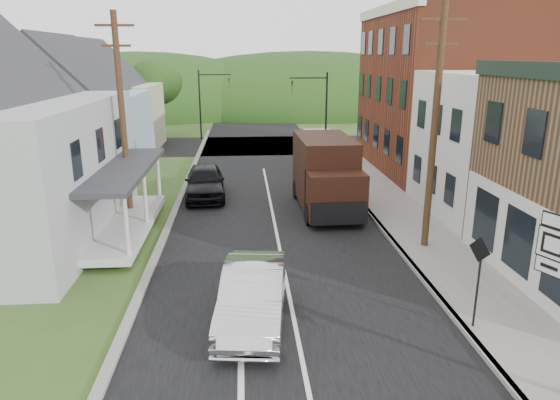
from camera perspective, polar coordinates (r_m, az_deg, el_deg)
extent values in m
plane|color=#2D4719|center=(15.89, 1.02, -10.80)|extent=(120.00, 120.00, 0.00)
cube|color=black|center=(25.19, -1.08, -0.43)|extent=(9.00, 90.00, 0.02)
cube|color=black|center=(41.74, -2.43, 6.26)|extent=(60.00, 9.00, 0.02)
cube|color=slate|center=(24.33, 13.21, -1.30)|extent=(2.80, 55.00, 0.15)
cube|color=slate|center=(23.96, 10.13, -1.38)|extent=(0.20, 55.00, 0.15)
cube|color=slate|center=(23.46, -12.22, -1.92)|extent=(0.30, 55.00, 0.12)
cube|color=silver|center=(25.34, 25.81, 5.60)|extent=(8.00, 7.00, 6.50)
cube|color=maroon|center=(33.64, 18.15, 11.67)|extent=(8.00, 12.00, 10.00)
cube|color=#89A8BB|center=(32.90, -21.51, 6.86)|extent=(7.00, 8.00, 5.00)
cube|color=#B9B490|center=(41.63, -18.65, 8.89)|extent=(7.00, 8.00, 5.00)
cylinder|color=#472D19|center=(19.11, 17.18, 7.32)|extent=(0.26, 0.26, 9.00)
cube|color=#472D19|center=(18.95, 18.21, 19.03)|extent=(1.60, 0.10, 0.10)
cube|color=#472D19|center=(18.92, 17.99, 16.62)|extent=(1.20, 0.10, 0.10)
cylinder|color=#472D19|center=(22.85, -17.54, 8.65)|extent=(0.26, 0.26, 9.00)
cube|color=#472D19|center=(22.72, -18.41, 18.43)|extent=(1.60, 0.10, 0.10)
cube|color=#472D19|center=(22.69, -18.23, 16.42)|extent=(1.20, 0.10, 0.10)
cylinder|color=black|center=(38.36, 5.30, 9.85)|extent=(0.14, 0.14, 6.00)
cylinder|color=black|center=(37.95, 3.26, 13.76)|extent=(2.80, 0.10, 0.10)
imported|color=olive|center=(37.85, 1.39, 12.72)|extent=(0.16, 0.20, 1.00)
cylinder|color=black|center=(44.94, -9.13, 10.65)|extent=(0.14, 0.14, 6.00)
cylinder|color=black|center=(44.68, -7.44, 14.03)|extent=(2.80, 0.10, 0.10)
imported|color=olive|center=(44.67, -5.83, 13.18)|extent=(0.16, 0.20, 1.00)
cylinder|color=#382616|center=(47.02, -13.86, 9.35)|extent=(0.36, 0.36, 3.92)
ellipsoid|color=#18320F|center=(46.78, -14.11, 12.92)|extent=(4.80, 4.80, 4.08)
ellipsoid|color=#18320F|center=(69.48, -3.25, 10.25)|extent=(90.00, 30.00, 16.00)
imported|color=silver|center=(14.16, -3.09, -10.78)|extent=(2.22, 5.01, 1.60)
imported|color=black|center=(26.42, -8.58, 2.09)|extent=(2.31, 5.09, 1.69)
cube|color=black|center=(24.37, 5.07, 3.54)|extent=(2.59, 4.81, 3.14)
cube|color=black|center=(21.83, 6.37, 0.53)|extent=(2.53, 1.78, 2.06)
cube|color=black|center=(21.82, 6.32, 2.87)|extent=(2.30, 1.35, 0.05)
cube|color=black|center=(21.13, 6.83, -1.55)|extent=(2.38, 0.21, 0.97)
cylinder|color=black|center=(21.98, 3.34, -1.64)|extent=(0.32, 0.98, 0.97)
cylinder|color=black|center=(22.44, 9.08, -1.45)|extent=(0.32, 0.98, 0.97)
cylinder|color=black|center=(26.09, 1.89, 1.27)|extent=(0.32, 0.98, 0.97)
cylinder|color=black|center=(26.47, 6.77, 1.38)|extent=(0.32, 0.98, 0.97)
cube|color=silver|center=(11.87, 29.07, -2.17)|extent=(0.27, 0.58, 0.25)
cube|color=silver|center=(12.02, 28.74, -4.49)|extent=(0.30, 0.63, 0.62)
cube|color=silver|center=(12.20, 28.42, -6.74)|extent=(0.27, 0.58, 0.32)
cylinder|color=black|center=(14.40, 21.67, -9.02)|extent=(0.08, 0.08, 2.42)
cube|color=black|center=(13.99, 21.86, -5.29)|extent=(0.27, 0.67, 0.71)
cube|color=yellow|center=(14.00, 21.91, -5.28)|extent=(0.25, 0.61, 0.64)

